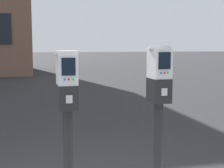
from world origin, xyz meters
name	(u,v)px	position (x,y,z in m)	size (l,w,h in m)	color
parking_meter_near_kerb	(67,102)	(-0.12, -0.27, 1.17)	(0.22, 0.25, 1.49)	black
parking_meter_twin_adjacent	(159,95)	(0.76, -0.27, 1.20)	(0.22, 0.25, 1.53)	black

